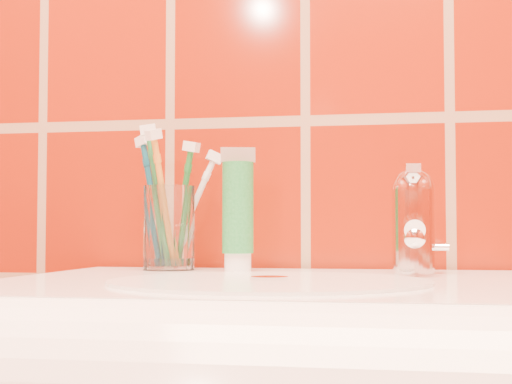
# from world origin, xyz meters

# --- Properties ---
(glass_tumbler) EXTENTS (0.08, 0.08, 0.10)m
(glass_tumbler) POSITION_xyz_m (-0.16, 1.12, 0.90)
(glass_tumbler) COLOR white
(glass_tumbler) RESTS_ON pedestal_sink
(toothpaste_tube) EXTENTS (0.04, 0.04, 0.15)m
(toothpaste_tube) POSITION_xyz_m (-0.07, 1.10, 0.92)
(toothpaste_tube) COLOR white
(toothpaste_tube) RESTS_ON pedestal_sink
(faucet) EXTENTS (0.05, 0.11, 0.12)m
(faucet) POSITION_xyz_m (0.14, 1.09, 0.91)
(faucet) COLOR white
(faucet) RESTS_ON pedestal_sink
(toothbrush_0) EXTENTS (0.11, 0.10, 0.18)m
(toothbrush_0) POSITION_xyz_m (-0.18, 1.13, 0.93)
(toothbrush_0) COLOR #0C4F6A
(toothbrush_0) RESTS_ON glass_tumbler
(toothbrush_1) EXTENTS (0.13, 0.12, 0.16)m
(toothbrush_1) POSITION_xyz_m (-0.14, 1.14, 0.92)
(toothbrush_1) COLOR silver
(toothbrush_1) RESTS_ON glass_tumbler
(toothbrush_2) EXTENTS (0.08, 0.10, 0.19)m
(toothbrush_2) POSITION_xyz_m (-0.16, 1.10, 0.93)
(toothbrush_2) COLOR #C57D22
(toothbrush_2) RESTS_ON glass_tumbler
(toothbrush_3) EXTENTS (0.08, 0.07, 0.17)m
(toothbrush_3) POSITION_xyz_m (-0.14, 1.12, 0.93)
(toothbrush_3) COLOR #1D6C2A
(toothbrush_3) RESTS_ON glass_tumbler
(toothbrush_4) EXTENTS (0.07, 0.06, 0.19)m
(toothbrush_4) POSITION_xyz_m (-0.17, 1.11, 0.94)
(toothbrush_4) COLOR #1F763C
(toothbrush_4) RESTS_ON glass_tumbler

